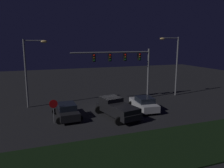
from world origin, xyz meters
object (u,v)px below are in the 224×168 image
object	(u,v)px
traffic_signal_gantry	(125,61)
street_lamp_right	(173,59)
pickup_truck	(116,107)
street_lamp_left	(30,65)
stop_sign	(54,107)
car_sedan	(144,104)
car_sedan_far	(67,111)

from	to	relation	value
traffic_signal_gantry	street_lamp_right	distance (m)	7.08
pickup_truck	street_lamp_left	world-z (taller)	street_lamp_left
street_lamp_left	stop_sign	xyz separation A→B (m)	(1.77, -6.23, -3.29)
pickup_truck	traffic_signal_gantry	size ratio (longest dim) A/B	0.55
street_lamp_right	stop_sign	bearing A→B (deg)	-161.54
traffic_signal_gantry	stop_sign	size ratio (longest dim) A/B	4.63
traffic_signal_gantry	street_lamp_left	size ratio (longest dim) A/B	1.35
car_sedan	street_lamp_left	world-z (taller)	street_lamp_left
car_sedan_far	stop_sign	distance (m)	1.89
car_sedan_far	street_lamp_left	distance (m)	7.28
pickup_truck	car_sedan	xyz separation A→B (m)	(3.63, 1.04, -0.26)
pickup_truck	stop_sign	bearing A→B (deg)	76.61
stop_sign	car_sedan	bearing A→B (deg)	4.83
car_sedan	street_lamp_left	distance (m)	13.27
street_lamp_right	car_sedan	bearing A→B (deg)	-145.65
street_lamp_right	stop_sign	xyz separation A→B (m)	(-16.48, -5.50, -3.53)
pickup_truck	car_sedan_far	world-z (taller)	pickup_truck
pickup_truck	traffic_signal_gantry	distance (m)	7.89
traffic_signal_gantry	street_lamp_right	bearing A→B (deg)	-1.13
pickup_truck	street_lamp_right	world-z (taller)	street_lamp_right
car_sedan_far	stop_sign	size ratio (longest dim) A/B	1.99
car_sedan_far	street_lamp_right	size ratio (longest dim) A/B	0.55
traffic_signal_gantry	street_lamp_right	xyz separation A→B (m)	(7.07, -0.14, 0.06)
pickup_truck	street_lamp_left	distance (m)	10.81
car_sedan_far	car_sedan	bearing A→B (deg)	-93.38
traffic_signal_gantry	stop_sign	bearing A→B (deg)	-149.06
car_sedan_far	traffic_signal_gantry	bearing A→B (deg)	-62.14
pickup_truck	traffic_signal_gantry	xyz separation A→B (m)	(3.41, 5.87, 4.03)
car_sedan_far	street_lamp_left	bearing A→B (deg)	29.40
pickup_truck	street_lamp_left	size ratio (longest dim) A/B	0.74
pickup_truck	car_sedan	size ratio (longest dim) A/B	1.25
car_sedan	traffic_signal_gantry	world-z (taller)	traffic_signal_gantry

